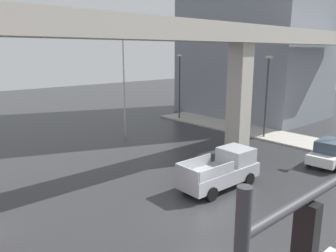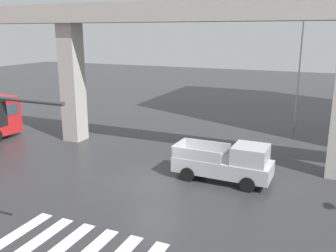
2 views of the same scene
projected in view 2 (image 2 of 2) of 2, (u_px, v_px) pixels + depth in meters
The scene contains 5 objects.
ground_plane at pixel (153, 184), 19.05m from camera, with size 120.00×120.00×0.00m, color #2D2D30.
crosswalk_stripes at pixel (80, 246), 13.56m from camera, with size 6.05×2.80×0.01m.
elevated_overpass at pixel (190, 26), 21.51m from camera, with size 52.52×1.99×9.40m.
pickup_truck at pixel (228, 163), 19.22m from camera, with size 5.14×2.18×2.08m.
flagpole at pixel (302, 51), 28.68m from camera, with size 1.16×0.12×10.77m.
Camera 2 is at (7.82, -15.89, 7.68)m, focal length 39.35 mm.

